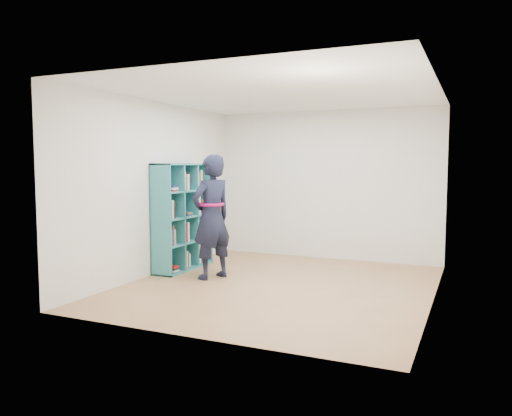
% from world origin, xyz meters
% --- Properties ---
extents(floor, '(4.50, 4.50, 0.00)m').
position_xyz_m(floor, '(0.00, 0.00, 0.00)').
color(floor, '#976944').
rests_on(floor, ground).
extents(ceiling, '(4.50, 4.50, 0.00)m').
position_xyz_m(ceiling, '(0.00, 0.00, 2.60)').
color(ceiling, white).
rests_on(ceiling, wall_back).
extents(wall_left, '(0.02, 4.50, 2.60)m').
position_xyz_m(wall_left, '(-2.00, 0.00, 1.30)').
color(wall_left, silver).
rests_on(wall_left, floor).
extents(wall_right, '(0.02, 4.50, 2.60)m').
position_xyz_m(wall_right, '(2.00, 0.00, 1.30)').
color(wall_right, silver).
rests_on(wall_right, floor).
extents(wall_back, '(4.00, 0.02, 2.60)m').
position_xyz_m(wall_back, '(0.00, 2.25, 1.30)').
color(wall_back, silver).
rests_on(wall_back, floor).
extents(wall_front, '(4.00, 0.02, 2.60)m').
position_xyz_m(wall_front, '(0.00, -2.25, 1.30)').
color(wall_front, silver).
rests_on(wall_front, floor).
extents(bookshelf, '(0.37, 1.26, 1.68)m').
position_xyz_m(bookshelf, '(-1.83, 0.43, 0.82)').
color(bookshelf, teal).
rests_on(bookshelf, floor).
extents(person, '(0.66, 0.78, 1.81)m').
position_xyz_m(person, '(-1.06, 0.04, 0.90)').
color(person, black).
rests_on(person, floor).
extents(smartphone, '(0.02, 0.10, 0.13)m').
position_xyz_m(smartphone, '(-1.16, 0.17, 1.02)').
color(smartphone, silver).
rests_on(smartphone, person).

